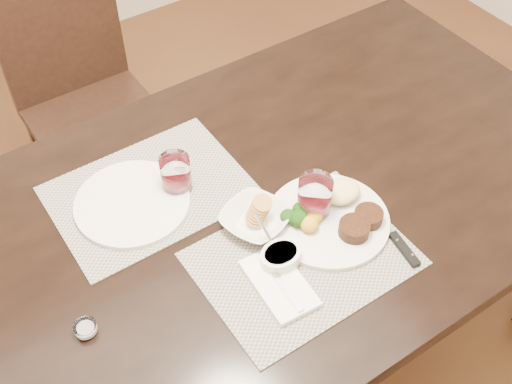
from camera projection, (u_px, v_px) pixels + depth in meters
ground_plane at (232, 368)px, 2.06m from camera, size 4.50×4.50×0.00m
dining_table at (225, 240)px, 1.56m from camera, size 2.00×1.00×0.75m
chair_far at (83, 91)px, 2.20m from camera, size 0.42×0.42×0.90m
placemat_near at (303, 259)px, 1.42m from camera, size 0.46×0.34×0.00m
placemat_far at (150, 192)px, 1.55m from camera, size 0.46×0.34×0.00m
dinner_plate at (334, 216)px, 1.48m from camera, size 0.28×0.28×0.05m
napkin_fork at (279, 283)px, 1.37m from camera, size 0.11×0.19×0.02m
steak_knife at (396, 241)px, 1.45m from camera, size 0.04×0.24×0.01m
cracker_bowl at (255, 219)px, 1.47m from camera, size 0.19×0.19×0.07m
sauce_ramekin at (280, 257)px, 1.40m from camera, size 0.10×0.14×0.08m
wine_glass_near at (314, 200)px, 1.47m from camera, size 0.08×0.08×0.11m
far_plate at (132, 203)px, 1.52m from camera, size 0.27×0.27×0.01m
wine_glass_far at (176, 176)px, 1.53m from camera, size 0.07×0.07×0.10m
salt_cellar at (86, 329)px, 1.29m from camera, size 0.05×0.05×0.02m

